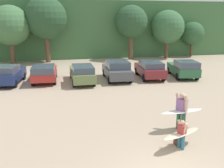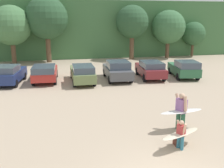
{
  "view_description": "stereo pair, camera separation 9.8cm",
  "coord_description": "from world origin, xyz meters",
  "views": [
    {
      "loc": [
        -3.39,
        -6.7,
        5.12
      ],
      "look_at": [
        -0.13,
        8.16,
        1.2
      ],
      "focal_mm": 41.25,
      "sensor_mm": 36.0,
      "label": 1
    },
    {
      "loc": [
        -3.29,
        -6.72,
        5.12
      ],
      "look_at": [
        -0.13,
        8.16,
        1.2
      ],
      "focal_mm": 41.25,
      "sensor_mm": 36.0,
      "label": 2
    }
  ],
  "objects": [
    {
      "name": "person_adult",
      "position": [
        2.19,
        3.61,
        1.01
      ],
      "size": [
        0.44,
        0.81,
        1.8
      ],
      "rotation": [
        0.0,
        0.0,
        3.41
      ],
      "color": "#26593F",
      "rests_on": "ground_plane"
    },
    {
      "name": "surfboard_white",
      "position": [
        2.19,
        3.56,
        0.93
      ],
      "size": [
        2.21,
        0.85,
        0.12
      ],
      "rotation": [
        0.0,
        0.0,
        3.25
      ],
      "color": "white"
    },
    {
      "name": "parked_car_olive_green",
      "position": [
        -1.39,
        13.74,
        0.79
      ],
      "size": [
        1.77,
        4.69,
        1.51
      ],
      "rotation": [
        0.0,
        0.0,
        1.57
      ],
      "color": "#6B7F4C",
      "rests_on": "ground_plane"
    },
    {
      "name": "backpack_dropped",
      "position": [
        1.36,
        2.2,
        0.22
      ],
      "size": [
        0.24,
        0.34,
        0.45
      ],
      "color": "#592D23",
      "rests_on": "ground_plane"
    },
    {
      "name": "hillside_ridge",
      "position": [
        0.0,
        32.09,
        3.65
      ],
      "size": [
        108.0,
        12.0,
        7.29
      ],
      "primitive_type": "cube",
      "color": "#427042",
      "rests_on": "ground_plane"
    },
    {
      "name": "parked_car_forest_green",
      "position": [
        7.56,
        13.7,
        0.81
      ],
      "size": [
        2.43,
        4.18,
        1.56
      ],
      "rotation": [
        0.0,
        0.0,
        1.41
      ],
      "color": "#2D6642",
      "rests_on": "ground_plane"
    },
    {
      "name": "tree_far_left",
      "position": [
        -8.18,
        24.2,
        4.29
      ],
      "size": [
        4.42,
        4.42,
        6.53
      ],
      "color": "brown",
      "rests_on": "ground_plane"
    },
    {
      "name": "parked_car_dark_gray",
      "position": [
        1.61,
        14.09,
        0.84
      ],
      "size": [
        2.05,
        4.38,
        1.64
      ],
      "rotation": [
        0.0,
        0.0,
        1.54
      ],
      "color": "#4C4F54",
      "rests_on": "ground_plane"
    },
    {
      "name": "surfboard_cream",
      "position": [
        1.38,
        1.99,
        0.61
      ],
      "size": [
        2.06,
        1.31,
        0.16
      ],
      "rotation": [
        0.0,
        0.0,
        3.55
      ],
      "color": "beige"
    },
    {
      "name": "tree_center_right",
      "position": [
        5.94,
        24.71,
        4.61
      ],
      "size": [
        4.04,
        4.04,
        6.68
      ],
      "color": "brown",
      "rests_on": "ground_plane"
    },
    {
      "name": "tree_left",
      "position": [
        -4.31,
        24.62,
        5.09
      ],
      "size": [
        4.85,
        4.85,
        7.54
      ],
      "color": "brown",
      "rests_on": "ground_plane"
    },
    {
      "name": "tree_center",
      "position": [
        10.84,
        24.82,
        3.97
      ],
      "size": [
        4.27,
        4.27,
        6.12
      ],
      "color": "brown",
      "rests_on": "ground_plane"
    },
    {
      "name": "parked_car_red",
      "position": [
        -4.39,
        14.64,
        0.79
      ],
      "size": [
        2.02,
        4.38,
        1.45
      ],
      "rotation": [
        0.0,
        0.0,
        1.53
      ],
      "color": "#B72D28",
      "rests_on": "ground_plane"
    },
    {
      "name": "parked_car_maroon",
      "position": [
        4.57,
        14.11,
        0.81
      ],
      "size": [
        2.15,
        4.4,
        1.5
      ],
      "rotation": [
        0.0,
        0.0,
        1.49
      ],
      "color": "maroon",
      "rests_on": "ground_plane"
    },
    {
      "name": "person_child",
      "position": [
        1.35,
        1.91,
        0.69
      ],
      "size": [
        0.3,
        0.56,
        1.22
      ],
      "rotation": [
        0.0,
        0.0,
        3.41
      ],
      "color": "teal",
      "rests_on": "ground_plane"
    },
    {
      "name": "tree_right",
      "position": [
        14.75,
        25.41,
        3.06
      ],
      "size": [
        3.13,
        3.13,
        4.64
      ],
      "color": "brown",
      "rests_on": "ground_plane"
    },
    {
      "name": "parked_car_navy",
      "position": [
        -7.2,
        14.47,
        0.8
      ],
      "size": [
        2.39,
        4.22,
        1.54
      ],
      "rotation": [
        0.0,
        0.0,
        1.44
      ],
      "color": "navy",
      "rests_on": "ground_plane"
    }
  ]
}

